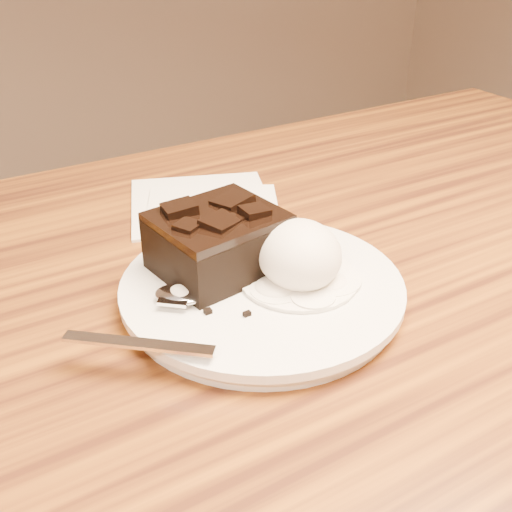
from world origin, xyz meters
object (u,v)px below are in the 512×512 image
brownie (218,245)px  spoon (180,296)px  ice_cream_scoop (299,255)px  plate (262,291)px  napkin (201,202)px

brownie → spoon: 0.06m
brownie → ice_cream_scoop: (0.05, -0.05, 0.00)m
plate → brownie: brownie is taller
plate → napkin: plate is taller
plate → napkin: size_ratio=1.55×
plate → ice_cream_scoop: 0.05m
plate → spoon: bearing=173.5°
plate → napkin: bearing=78.4°
spoon → napkin: bearing=9.8°
ice_cream_scoop → napkin: size_ratio=0.47×
plate → spoon: size_ratio=1.45×
plate → brownie: 0.06m
ice_cream_scoop → spoon: (-0.10, 0.02, -0.02)m
brownie → spoon: bearing=-149.7°
spoon → napkin: (0.11, 0.19, -0.02)m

